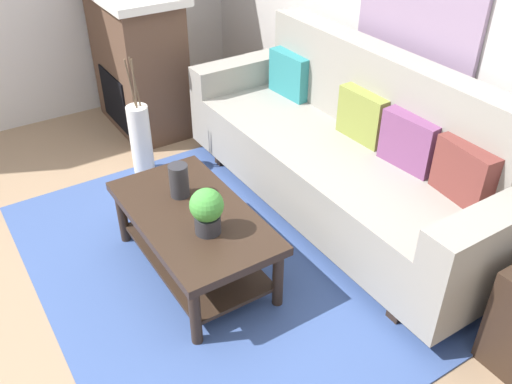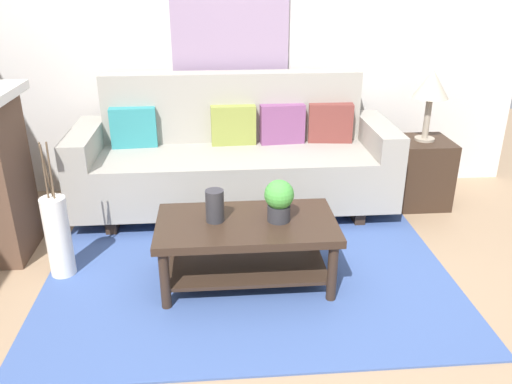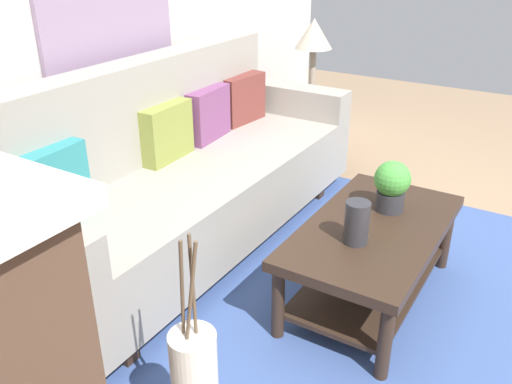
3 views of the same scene
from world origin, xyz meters
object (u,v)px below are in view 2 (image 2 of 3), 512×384
(potted_plant_tabletop, at_px, (279,199))
(throw_pillow_plum, at_px, (282,124))
(couch, at_px, (235,159))
(throw_pillow_olive, at_px, (233,125))
(throw_pillow_teal, at_px, (134,127))
(side_table, at_px, (420,172))
(tabletop_vase, at_px, (215,206))
(coffee_table, at_px, (247,238))
(table_lamp, at_px, (431,87))
(throw_pillow_maroon, at_px, (330,123))
(floor_vase, at_px, (58,237))
(framed_painting, at_px, (230,23))

(potted_plant_tabletop, bearing_deg, throw_pillow_plum, 81.91)
(couch, relative_size, throw_pillow_olive, 6.94)
(throw_pillow_teal, distance_m, potted_plant_tabletop, 1.62)
(side_table, bearing_deg, throw_pillow_teal, 176.23)
(couch, bearing_deg, tabletop_vase, -98.54)
(coffee_table, distance_m, table_lamp, 2.00)
(throw_pillow_maroon, bearing_deg, floor_vase, -151.35)
(couch, distance_m, tabletop_vase, 1.12)
(tabletop_vase, xyz_separation_m, framed_painting, (0.17, 1.57, 0.91))
(throw_pillow_maroon, relative_size, tabletop_vase, 1.79)
(throw_pillow_maroon, bearing_deg, throw_pillow_plum, 180.00)
(coffee_table, height_order, potted_plant_tabletop, potted_plant_tabletop)
(floor_vase, bearing_deg, throw_pillow_olive, 42.63)
(couch, bearing_deg, floor_vase, -140.85)
(side_table, relative_size, table_lamp, 0.98)
(coffee_table, relative_size, floor_vase, 2.01)
(throw_pillow_maroon, height_order, side_table, throw_pillow_maroon)
(throw_pillow_plum, height_order, coffee_table, throw_pillow_plum)
(throw_pillow_teal, bearing_deg, throw_pillow_maroon, 0.00)
(side_table, distance_m, table_lamp, 0.71)
(throw_pillow_teal, distance_m, floor_vase, 1.20)
(couch, height_order, potted_plant_tabletop, couch)
(throw_pillow_teal, xyz_separation_m, side_table, (2.35, -0.15, -0.40))
(couch, xyz_separation_m, tabletop_vase, (-0.17, -1.10, 0.10))
(throw_pillow_olive, relative_size, tabletop_vase, 1.79)
(tabletop_vase, bearing_deg, floor_vase, 171.15)
(couch, relative_size, throw_pillow_teal, 6.94)
(throw_pillow_teal, distance_m, table_lamp, 2.37)
(side_table, xyz_separation_m, framed_painting, (-1.55, 0.50, 1.16))
(couch, height_order, coffee_table, couch)
(coffee_table, height_order, table_lamp, table_lamp)
(throw_pillow_olive, xyz_separation_m, table_lamp, (1.55, -0.15, 0.31))
(couch, xyz_separation_m, potted_plant_tabletop, (0.22, -1.13, 0.14))
(couch, bearing_deg, side_table, -1.14)
(floor_vase, bearing_deg, side_table, 18.68)
(throw_pillow_maroon, bearing_deg, throw_pillow_teal, 180.00)
(throw_pillow_plum, xyz_separation_m, throw_pillow_maroon, (0.40, 0.00, 0.00))
(throw_pillow_olive, xyz_separation_m, framed_painting, (0.00, 0.34, 0.76))
(coffee_table, distance_m, framed_painting, 1.95)
(potted_plant_tabletop, height_order, side_table, potted_plant_tabletop)
(coffee_table, bearing_deg, throw_pillow_plum, 73.29)
(throw_pillow_teal, height_order, side_table, throw_pillow_teal)
(framed_painting, bearing_deg, coffee_table, -89.14)
(throw_pillow_maroon, xyz_separation_m, floor_vase, (-1.96, -1.07, -0.41))
(couch, distance_m, floor_vase, 1.51)
(throw_pillow_plum, distance_m, side_table, 1.23)
(throw_pillow_maroon, distance_m, side_table, 0.87)
(throw_pillow_plum, height_order, table_lamp, table_lamp)
(throw_pillow_plum, xyz_separation_m, table_lamp, (1.15, -0.15, 0.31))
(throw_pillow_teal, relative_size, throw_pillow_olive, 1.00)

